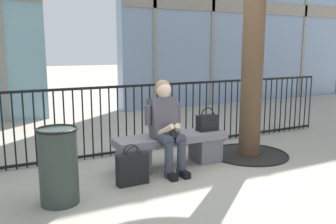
{
  "coord_description": "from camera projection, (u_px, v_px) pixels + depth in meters",
  "views": [
    {
      "loc": [
        -2.24,
        -4.22,
        1.62
      ],
      "look_at": [
        0.0,
        0.1,
        0.75
      ],
      "focal_mm": 38.39,
      "sensor_mm": 36.0,
      "label": 1
    }
  ],
  "objects": [
    {
      "name": "trash_can",
      "position": [
        58.0,
        165.0,
        3.73
      ],
      "size": [
        0.43,
        0.43,
        0.82
      ],
      "color": "#2D3833",
      "rests_on": "ground"
    },
    {
      "name": "shopping_bag",
      "position": [
        132.0,
        169.0,
        4.29
      ],
      "size": [
        0.38,
        0.13,
        0.49
      ],
      "color": "black",
      "rests_on": "ground"
    },
    {
      "name": "ground_plane",
      "position": [
        171.0,
        166.0,
        4.99
      ],
      "size": [
        60.0,
        60.0,
        0.0
      ],
      "primitive_type": "plane",
      "color": "#A8A091"
    },
    {
      "name": "plaza_railing",
      "position": [
        146.0,
        118.0,
        5.64
      ],
      "size": [
        7.31,
        0.04,
        1.07
      ],
      "color": "black",
      "rests_on": "ground"
    },
    {
      "name": "handbag_on_bench",
      "position": [
        207.0,
        122.0,
        5.14
      ],
      "size": [
        0.31,
        0.15,
        0.34
      ],
      "color": "black",
      "rests_on": "stone_bench"
    },
    {
      "name": "stone_bench",
      "position": [
        171.0,
        147.0,
        4.94
      ],
      "size": [
        1.6,
        0.44,
        0.45
      ],
      "color": "slate",
      "rests_on": "ground"
    },
    {
      "name": "seated_person_with_phone",
      "position": [
        166.0,
        123.0,
        4.7
      ],
      "size": [
        0.52,
        0.66,
        1.21
      ],
      "color": "#383D4C",
      "rests_on": "ground"
    }
  ]
}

